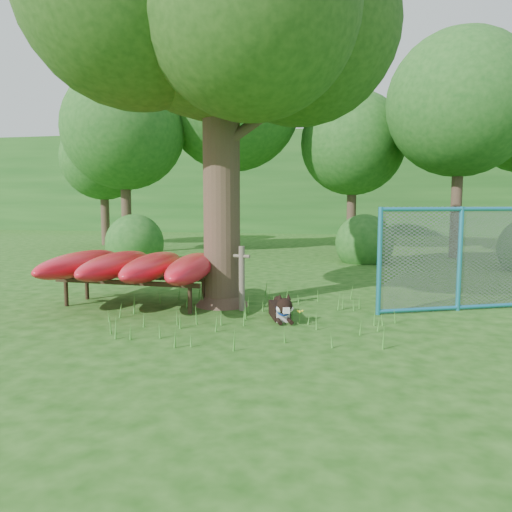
# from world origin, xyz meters

# --- Properties ---
(ground) EXTENTS (80.00, 80.00, 0.00)m
(ground) POSITION_xyz_m (0.00, 0.00, 0.00)
(ground) COLOR #17450D
(ground) RESTS_ON ground
(wooden_post) EXTENTS (0.31, 0.13, 1.13)m
(wooden_post) POSITION_xyz_m (-0.12, 1.50, 0.60)
(wooden_post) COLOR brown
(wooden_post) RESTS_ON ground
(kayak_rack) EXTENTS (3.08, 2.94, 0.97)m
(kayak_rack) POSITION_xyz_m (-2.11, 1.45, 0.74)
(kayak_rack) COLOR black
(kayak_rack) RESTS_ON ground
(husky_dog) EXTENTS (0.54, 1.06, 0.48)m
(husky_dog) POSITION_xyz_m (0.67, 0.95, 0.17)
(husky_dog) COLOR black
(husky_dog) RESTS_ON ground
(fence_section) EXTENTS (2.86, 1.35, 3.02)m
(fence_section) POSITION_xyz_m (3.59, 2.28, 0.91)
(fence_section) COLOR teal
(fence_section) RESTS_ON ground
(wildflower_clump) EXTENTS (0.10, 0.11, 0.22)m
(wildflower_clump) POSITION_xyz_m (0.99, 0.76, 0.18)
(wildflower_clump) COLOR #40882C
(wildflower_clump) RESTS_ON ground
(bg_tree_a) EXTENTS (4.40, 4.40, 6.70)m
(bg_tree_a) POSITION_xyz_m (-6.50, 10.00, 4.48)
(bg_tree_a) COLOR #3D2C21
(bg_tree_a) RESTS_ON ground
(bg_tree_b) EXTENTS (5.20, 5.20, 8.22)m
(bg_tree_b) POSITION_xyz_m (-3.00, 12.00, 5.61)
(bg_tree_b) COLOR #3D2C21
(bg_tree_b) RESTS_ON ground
(bg_tree_c) EXTENTS (4.00, 4.00, 6.12)m
(bg_tree_c) POSITION_xyz_m (1.50, 13.00, 4.11)
(bg_tree_c) COLOR #3D2C21
(bg_tree_c) RESTS_ON ground
(bg_tree_d) EXTENTS (4.80, 4.80, 7.50)m
(bg_tree_d) POSITION_xyz_m (5.00, 11.00, 5.08)
(bg_tree_d) COLOR #3D2C21
(bg_tree_d) RESTS_ON ground
(bg_tree_f) EXTENTS (3.60, 3.60, 5.55)m
(bg_tree_f) POSITION_xyz_m (-9.00, 13.00, 3.73)
(bg_tree_f) COLOR #3D2C21
(bg_tree_f) RESTS_ON ground
(shrub_left) EXTENTS (1.80, 1.80, 1.80)m
(shrub_left) POSITION_xyz_m (-5.00, 7.50, 0.00)
(shrub_left) COLOR #1D521A
(shrub_left) RESTS_ON ground
(shrub_mid) EXTENTS (1.80, 1.80, 1.80)m
(shrub_mid) POSITION_xyz_m (2.00, 9.00, 0.00)
(shrub_mid) COLOR #1D521A
(shrub_mid) RESTS_ON ground
(wooded_hillside) EXTENTS (80.00, 12.00, 6.00)m
(wooded_hillside) POSITION_xyz_m (0.00, 28.00, 3.00)
(wooded_hillside) COLOR #1D521A
(wooded_hillside) RESTS_ON ground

